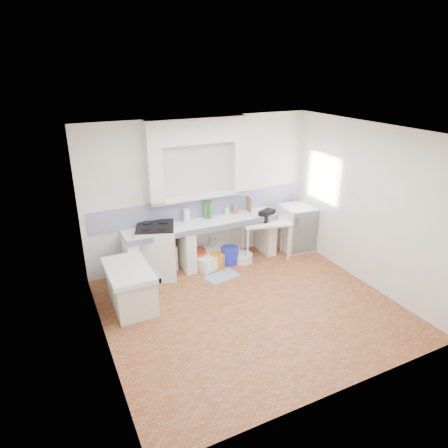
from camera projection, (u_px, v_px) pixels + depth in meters
name	position (u px, v px, depth m)	size (l,w,h in m)	color
floor	(251.00, 308.00, 6.41)	(4.50, 4.50, 0.00)	#A05F3C
ceiling	(256.00, 133.00, 5.36)	(4.50, 4.50, 0.00)	white
wall_back	(201.00, 192.00, 7.56)	(4.50, 4.50, 0.00)	white
wall_front	(346.00, 293.00, 4.22)	(4.50, 4.50, 0.00)	white
wall_left	(98.00, 258.00, 4.98)	(4.50, 4.50, 0.00)	white
wall_right	(367.00, 206.00, 6.80)	(4.50, 4.50, 0.00)	white
alcove_mass	(197.00, 131.00, 6.97)	(1.90, 0.25, 0.45)	white
window_frame	(331.00, 177.00, 7.79)	(0.35, 0.86, 1.06)	#352110
lace_valance	(327.00, 159.00, 7.59)	(0.01, 0.84, 0.24)	white
counter_slab	(203.00, 224.00, 7.47)	(3.00, 0.60, 0.08)	white
counter_lip	(209.00, 229.00, 7.24)	(3.00, 0.04, 0.10)	navy
counter_pier_left	(131.00, 260.00, 7.07)	(0.20, 0.55, 0.82)	white
counter_pier_mid	(187.00, 249.00, 7.50)	(0.20, 0.55, 0.82)	white
counter_pier_right	(266.00, 233.00, 8.20)	(0.20, 0.55, 0.82)	white
peninsula_top	(130.00, 270.00, 6.23)	(0.70, 1.10, 0.08)	white
peninsula_base	(131.00, 289.00, 6.36)	(0.60, 1.00, 0.62)	white
peninsula_lip	(150.00, 265.00, 6.36)	(0.04, 1.10, 0.10)	navy
backsplash	(202.00, 207.00, 7.66)	(4.27, 0.03, 0.40)	navy
stove	(157.00, 251.00, 7.24)	(0.68, 0.66, 0.96)	white
sink	(214.00, 257.00, 7.84)	(0.96, 0.52, 0.23)	white
side_table	(265.00, 239.00, 7.96)	(0.94, 0.52, 0.04)	white
fridge	(296.00, 228.00, 8.31)	(0.62, 0.62, 0.95)	white
bucket_red	(197.00, 258.00, 7.70)	(0.34, 0.34, 0.32)	red
bucket_orange	(217.00, 260.00, 7.69)	(0.28, 0.28, 0.26)	orange
bucket_blue	(230.00, 255.00, 7.81)	(0.35, 0.35, 0.33)	#1F29BF
basin_white	(242.00, 257.00, 7.91)	(0.40, 0.40, 0.16)	white
water_bottle_a	(205.00, 253.00, 7.89)	(0.09, 0.09, 0.33)	silver
water_bottle_b	(212.00, 253.00, 7.97)	(0.07, 0.07, 0.27)	silver
black_bag	(267.00, 215.00, 7.83)	(0.33, 0.19, 0.21)	black
green_bottle_a	(210.00, 210.00, 7.57)	(0.08, 0.08, 0.35)	#2B6C2D
green_bottle_b	(206.00, 210.00, 7.56)	(0.08, 0.08, 0.35)	#2B6C2D
knife_block	(235.00, 209.00, 7.85)	(0.09, 0.07, 0.18)	olive
cutting_board	(249.00, 204.00, 7.95)	(0.02, 0.22, 0.30)	olive
paper_towel	(187.00, 215.00, 7.42)	(0.13, 0.13, 0.26)	white
soap_bottle	(227.00, 210.00, 7.78)	(0.09, 0.09, 0.19)	white
rug	(222.00, 276.00, 7.35)	(0.62, 0.36, 0.01)	#2B5693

